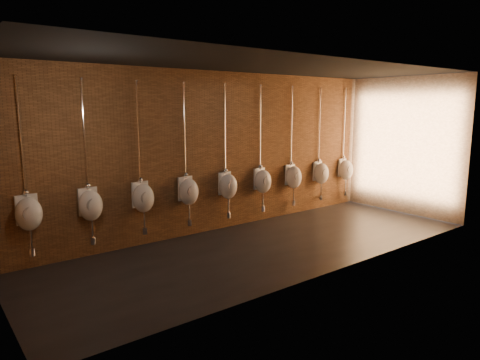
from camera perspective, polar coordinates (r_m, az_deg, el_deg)
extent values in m
plane|color=black|center=(7.87, 3.75, -8.85)|extent=(8.50, 8.50, 0.00)
cube|color=black|center=(7.49, 4.03, 15.03)|extent=(8.50, 3.00, 0.04)
cube|color=brown|center=(8.69, -2.69, 3.75)|extent=(8.50, 0.04, 3.20)
cube|color=brown|center=(6.48, 12.70, 1.46)|extent=(8.50, 0.04, 3.20)
cube|color=brown|center=(10.80, 21.10, 4.28)|extent=(0.04, 3.00, 3.20)
ellipsoid|color=white|center=(7.24, -26.32, -4.10)|extent=(0.44, 0.40, 0.52)
cube|color=white|center=(7.35, -26.55, -3.50)|extent=(0.33, 0.09, 0.46)
cylinder|color=gray|center=(7.11, -26.13, -4.07)|extent=(0.23, 0.06, 0.23)
cylinder|color=silver|center=(7.18, -27.19, 5.06)|extent=(0.03, 0.03, 1.79)
sphere|color=silver|center=(7.27, -26.67, -1.49)|extent=(0.09, 0.09, 0.09)
cylinder|color=silver|center=(7.18, -27.76, 12.19)|extent=(0.06, 0.06, 0.01)
cylinder|color=silver|center=(7.33, -26.10, -6.91)|extent=(0.04, 0.04, 0.34)
cylinder|color=silver|center=(7.39, -25.97, -8.64)|extent=(0.09, 0.09, 0.12)
cylinder|color=silver|center=(7.47, -26.10, -8.45)|extent=(0.04, 0.17, 0.04)
ellipsoid|color=white|center=(7.46, -19.28, -3.23)|extent=(0.44, 0.40, 0.52)
cube|color=white|center=(7.57, -19.62, -2.67)|extent=(0.33, 0.09, 0.46)
cylinder|color=gray|center=(7.34, -18.97, -3.18)|extent=(0.23, 0.06, 0.23)
cylinder|color=silver|center=(7.41, -20.05, 5.66)|extent=(0.03, 0.03, 1.79)
sphere|color=silver|center=(7.49, -19.66, -0.71)|extent=(0.09, 0.09, 0.09)
cylinder|color=silver|center=(7.40, -20.47, 12.58)|extent=(0.06, 0.06, 0.01)
cylinder|color=silver|center=(7.55, -19.12, -5.97)|extent=(0.04, 0.04, 0.34)
cylinder|color=silver|center=(7.61, -19.02, -7.65)|extent=(0.09, 0.09, 0.12)
cylinder|color=silver|center=(7.69, -19.23, -7.49)|extent=(0.04, 0.17, 0.04)
ellipsoid|color=white|center=(7.79, -12.76, -2.38)|extent=(0.44, 0.40, 0.52)
cube|color=white|center=(7.90, -13.17, -1.85)|extent=(0.33, 0.09, 0.46)
cylinder|color=gray|center=(7.67, -12.36, -2.32)|extent=(0.23, 0.06, 0.23)
cylinder|color=silver|center=(7.74, -13.42, 6.14)|extent=(0.03, 0.03, 1.79)
sphere|color=silver|center=(7.82, -13.15, 0.03)|extent=(0.09, 0.09, 0.09)
cylinder|color=silver|center=(7.74, -13.69, 12.76)|extent=(0.06, 0.06, 0.01)
cylinder|color=silver|center=(7.88, -12.65, -5.01)|extent=(0.04, 0.04, 0.34)
cylinder|color=silver|center=(7.94, -12.59, -6.63)|extent=(0.09, 0.09, 0.12)
cylinder|color=silver|center=(8.01, -12.85, -6.49)|extent=(0.04, 0.17, 0.04)
ellipsoid|color=white|center=(8.22, -6.84, -1.58)|extent=(0.44, 0.40, 0.52)
cube|color=white|center=(8.32, -7.31, -1.09)|extent=(0.33, 0.09, 0.46)
cylinder|color=gray|center=(8.10, -6.38, -1.51)|extent=(0.23, 0.06, 0.23)
cylinder|color=silver|center=(8.17, -7.40, 6.50)|extent=(0.03, 0.03, 1.79)
sphere|color=silver|center=(8.25, -7.24, 0.70)|extent=(0.09, 0.09, 0.09)
cylinder|color=silver|center=(8.17, -7.55, 12.78)|extent=(0.06, 0.06, 0.01)
cylinder|color=silver|center=(8.30, -6.79, -4.09)|extent=(0.04, 0.04, 0.34)
cylinder|color=silver|center=(8.36, -6.76, -5.63)|extent=(0.09, 0.09, 0.12)
cylinder|color=silver|center=(8.43, -7.06, -5.50)|extent=(0.04, 0.17, 0.04)
ellipsoid|color=white|center=(8.72, -1.56, -0.86)|extent=(0.44, 0.40, 0.52)
cube|color=white|center=(8.82, -2.06, -0.40)|extent=(0.33, 0.09, 0.46)
cylinder|color=gray|center=(8.62, -1.06, -0.78)|extent=(0.23, 0.06, 0.23)
cylinder|color=silver|center=(8.68, -2.03, 6.76)|extent=(0.03, 0.03, 1.79)
sphere|color=silver|center=(8.75, -1.96, 1.30)|extent=(0.09, 0.09, 0.09)
cylinder|color=silver|center=(8.67, -2.07, 12.67)|extent=(0.06, 0.06, 0.01)
cylinder|color=silver|center=(8.80, -1.55, -3.22)|extent=(0.04, 0.04, 0.34)
cylinder|color=silver|center=(8.85, -1.55, -4.68)|extent=(0.09, 0.09, 0.12)
cylinder|color=silver|center=(8.92, -1.87, -4.58)|extent=(0.04, 0.17, 0.04)
ellipsoid|color=white|center=(9.30, 3.10, -0.21)|extent=(0.44, 0.40, 0.52)
cube|color=white|center=(9.38, 2.58, 0.21)|extent=(0.33, 0.09, 0.46)
cylinder|color=gray|center=(9.19, 3.63, -0.13)|extent=(0.23, 0.06, 0.23)
cylinder|color=silver|center=(9.25, 2.72, 6.94)|extent=(0.03, 0.03, 1.79)
sphere|color=silver|center=(9.32, 2.72, 1.81)|extent=(0.09, 0.09, 0.09)
cylinder|color=silver|center=(9.25, 2.76, 12.49)|extent=(0.06, 0.06, 0.01)
cylinder|color=silver|center=(9.37, 3.08, -2.43)|extent=(0.04, 0.04, 0.34)
cylinder|color=silver|center=(9.42, 3.07, -3.81)|extent=(0.09, 0.09, 0.12)
cylinder|color=silver|center=(9.48, 2.73, -3.72)|extent=(0.04, 0.17, 0.04)
ellipsoid|color=white|center=(9.92, 7.20, 0.37)|extent=(0.44, 0.40, 0.52)
cube|color=white|center=(10.01, 6.68, 0.75)|extent=(0.33, 0.09, 0.46)
cylinder|color=gray|center=(9.83, 7.73, 0.45)|extent=(0.23, 0.06, 0.23)
cylinder|color=silver|center=(9.88, 6.89, 7.06)|extent=(0.03, 0.03, 1.79)
sphere|color=silver|center=(9.95, 6.83, 2.26)|extent=(0.09, 0.09, 0.09)
cylinder|color=silver|center=(9.88, 7.00, 12.25)|extent=(0.06, 0.06, 0.01)
cylinder|color=silver|center=(9.99, 7.15, -1.73)|extent=(0.04, 0.04, 0.34)
cylinder|color=silver|center=(10.04, 7.12, -3.02)|extent=(0.09, 0.09, 0.12)
cylinder|color=silver|center=(10.10, 6.79, -2.94)|extent=(0.04, 0.17, 0.04)
ellipsoid|color=white|center=(10.59, 10.79, 0.87)|extent=(0.44, 0.40, 0.52)
cube|color=white|center=(10.67, 10.28, 1.23)|extent=(0.33, 0.09, 0.46)
cylinder|color=gray|center=(10.51, 11.32, 0.94)|extent=(0.23, 0.06, 0.23)
cylinder|color=silver|center=(10.56, 10.54, 7.14)|extent=(0.03, 0.03, 1.79)
sphere|color=silver|center=(10.62, 10.45, 2.64)|extent=(0.09, 0.09, 0.09)
cylinder|color=silver|center=(10.55, 10.70, 12.00)|extent=(0.06, 0.06, 0.01)
cylinder|color=silver|center=(10.66, 10.73, -1.10)|extent=(0.04, 0.04, 0.34)
cylinder|color=silver|center=(10.70, 10.69, -2.32)|extent=(0.09, 0.09, 0.12)
cylinder|color=silver|center=(10.76, 10.35, -2.24)|extent=(0.04, 0.17, 0.04)
ellipsoid|color=white|center=(11.30, 13.95, 1.30)|extent=(0.44, 0.40, 0.52)
cube|color=white|center=(11.38, 13.45, 1.64)|extent=(0.33, 0.09, 0.46)
cylinder|color=gray|center=(11.22, 14.47, 1.38)|extent=(0.23, 0.06, 0.23)
cylinder|color=silver|center=(11.27, 13.75, 7.18)|extent=(0.03, 0.03, 1.79)
sphere|color=silver|center=(11.33, 13.62, 2.96)|extent=(0.09, 0.09, 0.09)
cylinder|color=silver|center=(11.27, 13.94, 11.73)|extent=(0.06, 0.06, 0.01)
cylinder|color=silver|center=(11.36, 13.87, -0.54)|extent=(0.04, 0.04, 0.34)
cylinder|color=silver|center=(11.41, 13.83, -1.69)|extent=(0.09, 0.09, 0.12)
cylinder|color=silver|center=(11.46, 13.49, -1.62)|extent=(0.04, 0.17, 0.04)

